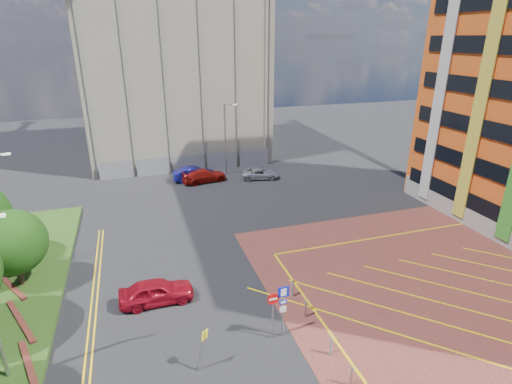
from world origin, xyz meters
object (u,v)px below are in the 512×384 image
tree_c (12,242)px  car_red_left (156,291)px  car_blue_back (194,174)px  car_red_back (204,176)px  lamp_back (226,137)px  warning_sign (202,345)px  car_silver_back (260,174)px  sign_cluster (279,306)px

tree_c → car_red_left: bearing=-27.2°
tree_c → car_blue_back: tree_c is taller
car_blue_back → car_red_back: (0.95, -0.70, -0.05)m
lamp_back → car_red_left: lamp_back is taller
tree_c → car_blue_back: (13.63, 16.76, -2.44)m
lamp_back → tree_c: bearing=-134.3°
tree_c → lamp_back: bearing=45.7°
car_blue_back → warning_sign: bearing=175.1°
tree_c → car_blue_back: size_ratio=1.07×
car_red_left → car_blue_back: bearing=-15.5°
warning_sign → car_silver_back: bearing=66.2°
lamp_back → car_blue_back: 5.49m
warning_sign → car_red_back: size_ratio=0.47×
tree_c → lamp_back: size_ratio=0.61×
lamp_back → car_red_left: size_ratio=1.86×
lamp_back → car_red_back: 5.11m
warning_sign → car_blue_back: warning_sign is taller
warning_sign → car_red_left: (-1.66, 5.94, -0.69)m
lamp_back → car_silver_back: lamp_back is taller
tree_c → car_red_left: tree_c is taller
sign_cluster → car_red_left: (-5.84, 4.94, -1.22)m
tree_c → sign_cluster: tree_c is taller
sign_cluster → car_red_back: size_ratio=0.66×
warning_sign → car_red_left: warning_sign is taller
sign_cluster → warning_sign: bearing=-166.5°
sign_cluster → car_silver_back: sign_cluster is taller
tree_c → car_silver_back: (20.72, 15.19, -2.62)m
car_blue_back → car_red_back: 1.18m
sign_cluster → warning_sign: size_ratio=1.42×
lamp_back → car_red_left: (-9.63, -22.08, -3.63)m
sign_cluster → car_blue_back: 25.80m
tree_c → warning_sign: (9.62, -10.02, -1.76)m
car_red_left → car_silver_back: car_red_left is taller
sign_cluster → car_red_left: bearing=139.8°
tree_c → warning_sign: size_ratio=2.18×
car_red_back → warning_sign: bearing=159.3°
car_blue_back → car_silver_back: size_ratio=1.11×
car_red_left → car_blue_back: car_blue_back is taller
car_red_left → car_blue_back: size_ratio=0.94×
lamp_back → car_red_left: bearing=-113.6°
tree_c → car_red_back: (14.58, 16.05, -2.49)m
tree_c → car_silver_back: tree_c is taller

